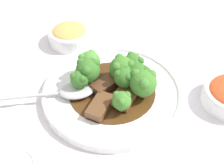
{
  "coord_description": "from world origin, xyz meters",
  "views": [
    {
      "loc": [
        0.37,
        -0.27,
        0.47
      ],
      "look_at": [
        0.0,
        0.0,
        0.03
      ],
      "focal_mm": 50.0,
      "sensor_mm": 36.0,
      "label": 1
    }
  ],
  "objects_px": {
    "beef_strip_0": "(124,98)",
    "broccoli_floret_7": "(138,74)",
    "main_plate": "(112,92)",
    "beef_strip_1": "(106,84)",
    "broccoli_floret_5": "(143,83)",
    "broccoli_floret_1": "(133,63)",
    "broccoli_floret_2": "(88,70)",
    "beef_strip_2": "(100,106)",
    "broccoli_floret_0": "(89,62)",
    "serving_spoon": "(69,91)",
    "broccoli_floret_4": "(122,68)",
    "side_bowl_appetizer": "(69,34)",
    "broccoli_floret_8": "(122,100)",
    "broccoli_floret_6": "(80,79)",
    "broccoli_floret_3": "(124,77)",
    "sauce_dish": "(16,166)"
  },
  "relations": [
    {
      "from": "beef_strip_0",
      "to": "broccoli_floret_7",
      "type": "bearing_deg",
      "value": 111.3
    },
    {
      "from": "main_plate",
      "to": "beef_strip_1",
      "type": "relative_size",
      "value": 3.8
    },
    {
      "from": "main_plate",
      "to": "broccoli_floret_5",
      "type": "xyz_separation_m",
      "value": [
        0.05,
        0.04,
        0.04
      ]
    },
    {
      "from": "main_plate",
      "to": "beef_strip_1",
      "type": "height_order",
      "value": "beef_strip_1"
    },
    {
      "from": "broccoli_floret_1",
      "to": "broccoli_floret_2",
      "type": "bearing_deg",
      "value": -108.53
    },
    {
      "from": "beef_strip_2",
      "to": "broccoli_floret_2",
      "type": "distance_m",
      "value": 0.08
    },
    {
      "from": "broccoli_floret_0",
      "to": "broccoli_floret_5",
      "type": "distance_m",
      "value": 0.13
    },
    {
      "from": "serving_spoon",
      "to": "beef_strip_2",
      "type": "bearing_deg",
      "value": 21.31
    },
    {
      "from": "beef_strip_2",
      "to": "broccoli_floret_4",
      "type": "height_order",
      "value": "broccoli_floret_4"
    },
    {
      "from": "beef_strip_2",
      "to": "broccoli_floret_0",
      "type": "relative_size",
      "value": 1.26
    },
    {
      "from": "broccoli_floret_0",
      "to": "side_bowl_appetizer",
      "type": "relative_size",
      "value": 0.54
    },
    {
      "from": "broccoli_floret_8",
      "to": "serving_spoon",
      "type": "xyz_separation_m",
      "value": [
        -0.1,
        -0.06,
        -0.02
      ]
    },
    {
      "from": "broccoli_floret_5",
      "to": "beef_strip_0",
      "type": "bearing_deg",
      "value": -103.54
    },
    {
      "from": "serving_spoon",
      "to": "main_plate",
      "type": "bearing_deg",
      "value": 61.88
    },
    {
      "from": "beef_strip_1",
      "to": "broccoli_floret_1",
      "type": "relative_size",
      "value": 1.53
    },
    {
      "from": "serving_spoon",
      "to": "broccoli_floret_5",
      "type": "bearing_deg",
      "value": 52.63
    },
    {
      "from": "main_plate",
      "to": "broccoli_floret_1",
      "type": "relative_size",
      "value": 5.82
    },
    {
      "from": "main_plate",
      "to": "beef_strip_1",
      "type": "bearing_deg",
      "value": -160.37
    },
    {
      "from": "main_plate",
      "to": "beef_strip_0",
      "type": "height_order",
      "value": "beef_strip_0"
    },
    {
      "from": "broccoli_floret_0",
      "to": "broccoli_floret_5",
      "type": "height_order",
      "value": "broccoli_floret_5"
    },
    {
      "from": "broccoli_floret_7",
      "to": "broccoli_floret_6",
      "type": "bearing_deg",
      "value": -118.4
    },
    {
      "from": "broccoli_floret_2",
      "to": "broccoli_floret_7",
      "type": "height_order",
      "value": "broccoli_floret_2"
    },
    {
      "from": "beef_strip_1",
      "to": "broccoli_floret_3",
      "type": "relative_size",
      "value": 1.49
    },
    {
      "from": "broccoli_floret_1",
      "to": "broccoli_floret_7",
      "type": "distance_m",
      "value": 0.03
    },
    {
      "from": "broccoli_floret_3",
      "to": "broccoli_floret_4",
      "type": "height_order",
      "value": "broccoli_floret_4"
    },
    {
      "from": "beef_strip_2",
      "to": "broccoli_floret_5",
      "type": "bearing_deg",
      "value": 77.69
    },
    {
      "from": "beef_strip_2",
      "to": "sauce_dish",
      "type": "height_order",
      "value": "beef_strip_2"
    },
    {
      "from": "beef_strip_1",
      "to": "broccoli_floret_8",
      "type": "relative_size",
      "value": 1.79
    },
    {
      "from": "broccoli_floret_0",
      "to": "sauce_dish",
      "type": "height_order",
      "value": "broccoli_floret_0"
    },
    {
      "from": "beef_strip_2",
      "to": "serving_spoon",
      "type": "relative_size",
      "value": 0.35
    },
    {
      "from": "broccoli_floret_5",
      "to": "side_bowl_appetizer",
      "type": "xyz_separation_m",
      "value": [
        -0.27,
        -0.01,
        -0.03
      ]
    },
    {
      "from": "broccoli_floret_2",
      "to": "broccoli_floret_6",
      "type": "height_order",
      "value": "broccoli_floret_2"
    },
    {
      "from": "broccoli_floret_5",
      "to": "side_bowl_appetizer",
      "type": "bearing_deg",
      "value": -176.97
    },
    {
      "from": "beef_strip_2",
      "to": "beef_strip_0",
      "type": "bearing_deg",
      "value": 78.63
    },
    {
      "from": "beef_strip_2",
      "to": "broccoli_floret_4",
      "type": "bearing_deg",
      "value": 116.82
    },
    {
      "from": "broccoli_floret_7",
      "to": "broccoli_floret_8",
      "type": "height_order",
      "value": "broccoli_floret_7"
    },
    {
      "from": "beef_strip_2",
      "to": "broccoli_floret_6",
      "type": "relative_size",
      "value": 1.52
    },
    {
      "from": "broccoli_floret_1",
      "to": "broccoli_floret_2",
      "type": "relative_size",
      "value": 0.83
    },
    {
      "from": "beef_strip_2",
      "to": "broccoli_floret_7",
      "type": "xyz_separation_m",
      "value": [
        -0.01,
        0.1,
        0.02
      ]
    },
    {
      "from": "broccoli_floret_0",
      "to": "broccoli_floret_1",
      "type": "distance_m",
      "value": 0.09
    },
    {
      "from": "broccoli_floret_2",
      "to": "sauce_dish",
      "type": "height_order",
      "value": "broccoli_floret_2"
    },
    {
      "from": "broccoli_floret_2",
      "to": "serving_spoon",
      "type": "height_order",
      "value": "broccoli_floret_2"
    },
    {
      "from": "broccoli_floret_2",
      "to": "broccoli_floret_6",
      "type": "relative_size",
      "value": 1.27
    },
    {
      "from": "broccoli_floret_7",
      "to": "broccoli_floret_4",
      "type": "bearing_deg",
      "value": -155.33
    },
    {
      "from": "broccoli_floret_6",
      "to": "serving_spoon",
      "type": "height_order",
      "value": "broccoli_floret_6"
    },
    {
      "from": "beef_strip_2",
      "to": "side_bowl_appetizer",
      "type": "bearing_deg",
      "value": 162.85
    },
    {
      "from": "broccoli_floret_2",
      "to": "main_plate",
      "type": "bearing_deg",
      "value": 33.43
    },
    {
      "from": "beef_strip_0",
      "to": "broccoli_floret_4",
      "type": "distance_m",
      "value": 0.07
    },
    {
      "from": "serving_spoon",
      "to": "side_bowl_appetizer",
      "type": "xyz_separation_m",
      "value": [
        -0.18,
        0.1,
        -0.0
      ]
    },
    {
      "from": "broccoli_floret_1",
      "to": "sauce_dish",
      "type": "bearing_deg",
      "value": -79.3
    }
  ]
}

